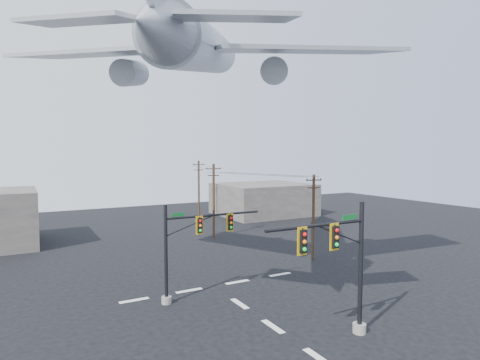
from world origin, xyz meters
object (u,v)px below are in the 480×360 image
signal_mast_near (343,267)px  utility_pole_c (199,188)px  airliner (201,49)px  utility_pole_a (313,215)px  signal_mast_far (188,248)px  utility_pole_b (214,199)px

signal_mast_near → utility_pole_c: bearing=77.7°
signal_mast_near → airliner: size_ratio=0.26×
signal_mast_near → utility_pole_c: size_ratio=0.84×
utility_pole_a → utility_pole_c: size_ratio=0.91×
airliner → signal_mast_far: bearing=171.3°
signal_mast_near → signal_mast_far: signal_mast_near is taller
utility_pole_a → utility_pole_c: 26.78m
signal_mast_near → utility_pole_a: (9.08, 13.59, 0.25)m
signal_mast_far → utility_pole_c: 33.96m
signal_mast_far → airliner: bearing=48.7°
signal_mast_far → utility_pole_b: bearing=60.0°
utility_pole_c → airliner: 33.59m
signal_mast_far → utility_pole_a: 14.80m
signal_mast_far → signal_mast_near: bearing=-61.5°
signal_mast_near → utility_pole_b: size_ratio=0.85×
utility_pole_c → signal_mast_near: bearing=-88.0°
utility_pole_a → utility_pole_b: 13.76m
signal_mast_far → airliner: (2.04, 2.33, 13.95)m
signal_mast_far → airliner: 14.29m
utility_pole_a → utility_pole_b: bearing=119.1°
utility_pole_c → signal_mast_far: bearing=-99.9°
signal_mast_far → utility_pole_c: utility_pole_c is taller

